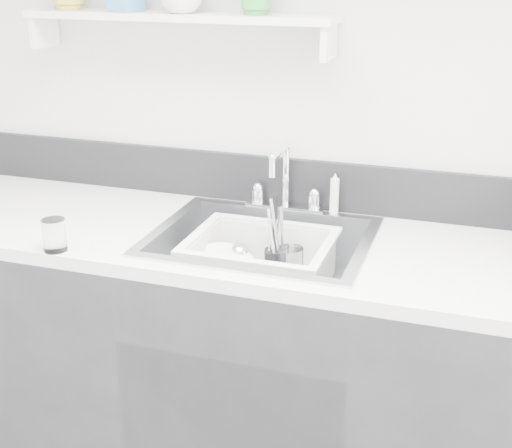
% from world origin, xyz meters
% --- Properties ---
extents(counter_run, '(3.20, 0.62, 0.92)m').
position_xyz_m(counter_run, '(0.00, 1.19, 0.46)').
color(counter_run, '#252528').
rests_on(counter_run, ground).
extents(backsplash, '(3.20, 0.02, 0.16)m').
position_xyz_m(backsplash, '(0.00, 1.49, 1.00)').
color(backsplash, black).
rests_on(backsplash, counter_run).
extents(sink, '(0.64, 0.52, 0.20)m').
position_xyz_m(sink, '(0.00, 1.19, 0.83)').
color(sink, silver).
rests_on(sink, counter_run).
extents(faucet, '(0.26, 0.18, 0.23)m').
position_xyz_m(faucet, '(0.00, 1.44, 0.98)').
color(faucet, silver).
rests_on(faucet, counter_run).
extents(side_sprayer, '(0.03, 0.03, 0.14)m').
position_xyz_m(side_sprayer, '(0.16, 1.44, 0.99)').
color(side_sprayer, silver).
rests_on(side_sprayer, counter_run).
extents(wall_shelf, '(1.00, 0.16, 0.12)m').
position_xyz_m(wall_shelf, '(-0.35, 1.42, 1.51)').
color(wall_shelf, silver).
rests_on(wall_shelf, room_shell).
extents(wash_tub, '(0.48, 0.41, 0.16)m').
position_xyz_m(wash_tub, '(-0.00, 1.19, 0.83)').
color(wash_tub, silver).
rests_on(wash_tub, sink).
extents(plate_stack, '(0.25, 0.24, 0.10)m').
position_xyz_m(plate_stack, '(-0.10, 1.16, 0.79)').
color(plate_stack, white).
rests_on(plate_stack, wash_tub).
extents(utensil_cup, '(0.07, 0.07, 0.25)m').
position_xyz_m(utensil_cup, '(0.03, 1.25, 0.82)').
color(utensil_cup, black).
rests_on(utensil_cup, wash_tub).
extents(ladle, '(0.25, 0.28, 0.08)m').
position_xyz_m(ladle, '(-0.05, 1.20, 0.81)').
color(ladle, silver).
rests_on(ladle, wash_tub).
extents(tumbler_in_tub, '(0.08, 0.08, 0.11)m').
position_xyz_m(tumbler_in_tub, '(0.08, 1.23, 0.82)').
color(tumbler_in_tub, white).
rests_on(tumbler_in_tub, wash_tub).
extents(tumbler_counter, '(0.07, 0.07, 0.09)m').
position_xyz_m(tumbler_counter, '(-0.52, 0.91, 0.97)').
color(tumbler_counter, white).
rests_on(tumbler_counter, counter_run).
extents(bowl_small, '(0.12, 0.12, 0.04)m').
position_xyz_m(bowl_small, '(0.09, 1.10, 0.79)').
color(bowl_small, white).
rests_on(bowl_small, wash_tub).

